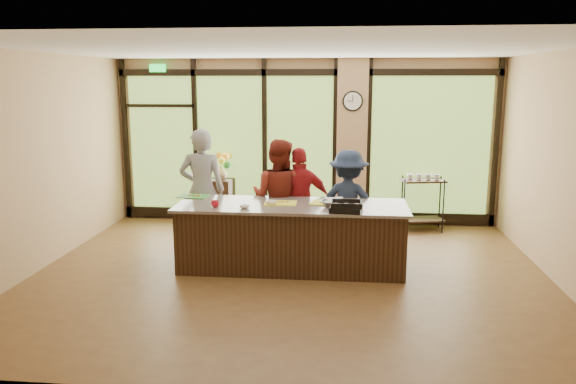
% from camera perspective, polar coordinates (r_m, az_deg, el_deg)
% --- Properties ---
extents(floor, '(7.00, 7.00, 0.00)m').
position_cam_1_polar(floor, '(7.76, 0.16, -8.39)').
color(floor, brown).
rests_on(floor, ground).
extents(ceiling, '(7.00, 7.00, 0.00)m').
position_cam_1_polar(ceiling, '(7.32, 0.17, 14.31)').
color(ceiling, silver).
rests_on(ceiling, back_wall).
extents(back_wall, '(7.00, 0.00, 7.00)m').
position_cam_1_polar(back_wall, '(10.36, 1.77, 5.12)').
color(back_wall, tan).
rests_on(back_wall, floor).
extents(left_wall, '(0.00, 6.00, 6.00)m').
position_cam_1_polar(left_wall, '(8.48, -24.14, 2.75)').
color(left_wall, tan).
rests_on(left_wall, floor).
extents(right_wall, '(0.00, 6.00, 6.00)m').
position_cam_1_polar(right_wall, '(7.87, 26.44, 1.97)').
color(right_wall, tan).
rests_on(right_wall, floor).
extents(window_wall, '(6.90, 0.12, 3.00)m').
position_cam_1_polar(window_wall, '(10.32, 2.65, 4.50)').
color(window_wall, tan).
rests_on(window_wall, floor).
extents(island_base, '(3.10, 1.00, 0.88)m').
position_cam_1_polar(island_base, '(7.91, 0.37, -4.65)').
color(island_base, black).
rests_on(island_base, floor).
extents(countertop, '(3.20, 1.10, 0.04)m').
position_cam_1_polar(countertop, '(7.80, 0.37, -1.40)').
color(countertop, '#71655D').
rests_on(countertop, island_base).
extents(wall_clock, '(0.36, 0.04, 0.36)m').
position_cam_1_polar(wall_clock, '(10.15, 6.59, 9.17)').
color(wall_clock, black).
rests_on(wall_clock, window_wall).
extents(cook_left, '(0.75, 0.54, 1.90)m').
position_cam_1_polar(cook_left, '(8.72, -8.71, 0.17)').
color(cook_left, gray).
rests_on(cook_left, floor).
extents(cook_midleft, '(1.00, 0.86, 1.76)m').
position_cam_1_polar(cook_midleft, '(8.48, -0.99, -0.51)').
color(cook_midleft, maroon).
rests_on(cook_midleft, floor).
extents(cook_midright, '(1.03, 0.67, 1.63)m').
position_cam_1_polar(cook_midright, '(8.49, 1.24, -0.94)').
color(cook_midright, maroon).
rests_on(cook_midright, floor).
extents(cook_right, '(1.11, 0.74, 1.60)m').
position_cam_1_polar(cook_right, '(8.47, 6.13, -1.14)').
color(cook_right, '#1B253C').
rests_on(cook_right, floor).
extents(roasting_pan, '(0.45, 0.37, 0.07)m').
position_cam_1_polar(roasting_pan, '(7.39, 5.93, -1.73)').
color(roasting_pan, black).
rests_on(roasting_pan, countertop).
extents(mixing_bowl, '(0.45, 0.45, 0.09)m').
position_cam_1_polar(mixing_bowl, '(7.70, 4.70, -1.14)').
color(mixing_bowl, silver).
rests_on(mixing_bowl, countertop).
extents(cutting_board_left, '(0.47, 0.38, 0.01)m').
position_cam_1_polar(cutting_board_left, '(8.43, -9.58, -0.41)').
color(cutting_board_left, green).
rests_on(cutting_board_left, countertop).
extents(cutting_board_center, '(0.45, 0.35, 0.01)m').
position_cam_1_polar(cutting_board_center, '(7.84, -0.76, -1.14)').
color(cutting_board_center, yellow).
rests_on(cutting_board_center, countertop).
extents(cutting_board_right, '(0.52, 0.44, 0.01)m').
position_cam_1_polar(cutting_board_right, '(7.86, 4.02, -1.14)').
color(cutting_board_right, yellow).
rests_on(cutting_board_right, countertop).
extents(prep_bowl_near, '(0.22, 0.22, 0.05)m').
position_cam_1_polar(prep_bowl_near, '(7.78, -1.70, -1.10)').
color(prep_bowl_near, white).
rests_on(prep_bowl_near, countertop).
extents(prep_bowl_mid, '(0.17, 0.17, 0.04)m').
position_cam_1_polar(prep_bowl_mid, '(7.57, -4.44, -1.52)').
color(prep_bowl_mid, white).
rests_on(prep_bowl_mid, countertop).
extents(prep_bowl_far, '(0.13, 0.13, 0.03)m').
position_cam_1_polar(prep_bowl_far, '(8.14, 5.19, -0.65)').
color(prep_bowl_far, white).
rests_on(prep_bowl_far, countertop).
extents(red_ramekin, '(0.12, 0.12, 0.09)m').
position_cam_1_polar(red_ramekin, '(7.69, -7.41, -1.21)').
color(red_ramekin, red).
rests_on(red_ramekin, countertop).
extents(flower_stand, '(0.46, 0.46, 0.83)m').
position_cam_1_polar(flower_stand, '(10.42, -6.78, -0.97)').
color(flower_stand, black).
rests_on(flower_stand, floor).
extents(flower_vase, '(0.28, 0.28, 0.24)m').
position_cam_1_polar(flower_vase, '(10.32, -6.85, 1.94)').
color(flower_vase, '#8D724D').
rests_on(flower_vase, flower_stand).
extents(bar_cart, '(0.80, 0.55, 1.00)m').
position_cam_1_polar(bar_cart, '(10.15, 13.50, -0.46)').
color(bar_cart, black).
rests_on(bar_cart, floor).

